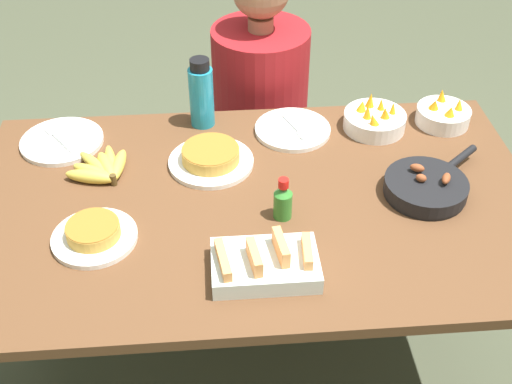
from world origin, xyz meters
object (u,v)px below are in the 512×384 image
object	(u,v)px
banana_bunch	(103,169)
hot_sauce_bottle	(283,201)
skillet	(426,187)
fruit_bowl_citrus	(443,115)
melon_tray	(266,263)
water_bottle	(201,94)
person_figure	(260,132)
frittata_plate_side	(211,158)
fruit_bowl_mango	(374,120)
empty_plate_near_front	(293,130)
frittata_plate_center	(94,234)
empty_plate_far_left	(62,141)

from	to	relation	value
banana_bunch	hot_sauce_bottle	distance (m)	0.58
skillet	fruit_bowl_citrus	size ratio (longest dim) A/B	1.83
melon_tray	water_bottle	size ratio (longest dim) A/B	1.13
melon_tray	person_figure	bearing A→B (deg)	85.89
skillet	frittata_plate_side	size ratio (longest dim) A/B	1.24
fruit_bowl_mango	fruit_bowl_citrus	distance (m)	0.24
empty_plate_near_front	skillet	bearing A→B (deg)	-45.54
fruit_bowl_mango	banana_bunch	bearing A→B (deg)	-168.28
hot_sauce_bottle	person_figure	xyz separation A→B (m)	(0.01, 0.82, -0.33)
skillet	hot_sauce_bottle	size ratio (longest dim) A/B	2.50
frittata_plate_center	empty_plate_near_front	size ratio (longest dim) A/B	0.92
frittata_plate_center	melon_tray	bearing A→B (deg)	-19.13
empty_plate_near_front	fruit_bowl_citrus	size ratio (longest dim) A/B	1.40
person_figure	empty_plate_far_left	bearing A→B (deg)	-149.54
fruit_bowl_citrus	empty_plate_far_left	bearing A→B (deg)	-179.12
fruit_bowl_mango	water_bottle	xyz separation A→B (m)	(-0.58, 0.08, 0.08)
frittata_plate_side	fruit_bowl_citrus	xyz separation A→B (m)	(0.80, 0.17, 0.01)
frittata_plate_center	fruit_bowl_mango	bearing A→B (deg)	28.63
person_figure	frittata_plate_center	bearing A→B (deg)	-121.06
melon_tray	person_figure	distance (m)	1.08
frittata_plate_center	water_bottle	size ratio (longest dim) A/B	0.96
fruit_bowl_citrus	water_bottle	xyz separation A→B (m)	(-0.82, 0.06, 0.08)
banana_bunch	water_bottle	xyz separation A→B (m)	(0.31, 0.26, 0.10)
banana_bunch	fruit_bowl_citrus	size ratio (longest dim) A/B	1.14
skillet	empty_plate_far_left	world-z (taller)	skillet
frittata_plate_side	fruit_bowl_citrus	size ratio (longest dim) A/B	1.48
person_figure	empty_plate_near_front	bearing A→B (deg)	-79.40
empty_plate_near_front	empty_plate_far_left	size ratio (longest dim) A/B	0.95
frittata_plate_center	empty_plate_far_left	xyz separation A→B (m)	(-0.16, 0.47, -0.01)
banana_bunch	melon_tray	world-z (taller)	melon_tray
skillet	person_figure	bearing A→B (deg)	79.33
melon_tray	person_figure	size ratio (longest dim) A/B	0.23
melon_tray	empty_plate_near_front	size ratio (longest dim) A/B	1.08
person_figure	frittata_plate_side	bearing A→B (deg)	-110.04
melon_tray	water_bottle	bearing A→B (deg)	101.92
banana_bunch	fruit_bowl_citrus	bearing A→B (deg)	9.92
skillet	water_bottle	distance (m)	0.79
fruit_bowl_citrus	person_figure	xyz separation A→B (m)	(-0.59, 0.39, -0.30)
banana_bunch	empty_plate_near_front	world-z (taller)	banana_bunch
frittata_plate_center	person_figure	size ratio (longest dim) A/B	0.19
frittata_plate_center	frittata_plate_side	size ratio (longest dim) A/B	0.87
fruit_bowl_mango	hot_sauce_bottle	size ratio (longest dim) A/B	1.56
banana_bunch	skillet	size ratio (longest dim) A/B	0.62
banana_bunch	fruit_bowl_mango	bearing A→B (deg)	11.72
empty_plate_near_front	fruit_bowl_mango	size ratio (longest dim) A/B	1.22
hot_sauce_bottle	person_figure	world-z (taller)	person_figure
banana_bunch	fruit_bowl_citrus	distance (m)	1.15
empty_plate_near_front	empty_plate_far_left	world-z (taller)	same
fruit_bowl_mango	skillet	bearing A→B (deg)	-78.06
melon_tray	fruit_bowl_citrus	xyz separation A→B (m)	(0.67, 0.65, 0.00)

